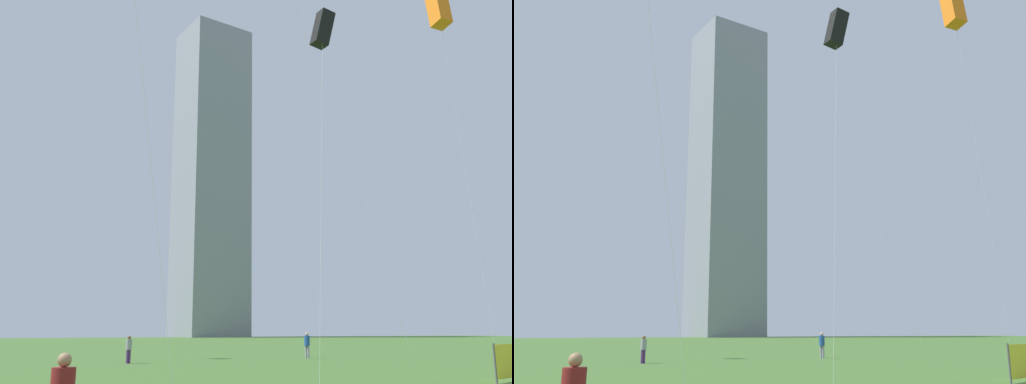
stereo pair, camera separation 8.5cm
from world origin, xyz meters
The scene contains 6 objects.
person_standing_1 centered at (10.70, 23.92, 1.07)m, with size 0.41×0.41×1.86m.
person_standing_2 centered at (-2.67, 22.98, 0.97)m, with size 0.37×0.37×1.69m.
kite_flying_1 centered at (11.93, 9.25, 20.78)m, with size 3.09×1.27×22.02m.
kite_flying_4 centered at (2.54, 7.33, 16.19)m, with size 2.46×2.57×17.17m.
distant_highrise_0 centered at (44.27, 139.02, 46.52)m, with size 18.41×16.09×93.04m, color gray.
event_banner centered at (8.91, 3.92, 0.81)m, with size 2.71×1.00×1.53m.
Camera 1 is at (-10.55, -13.66, 2.07)m, focal length 39.45 mm.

